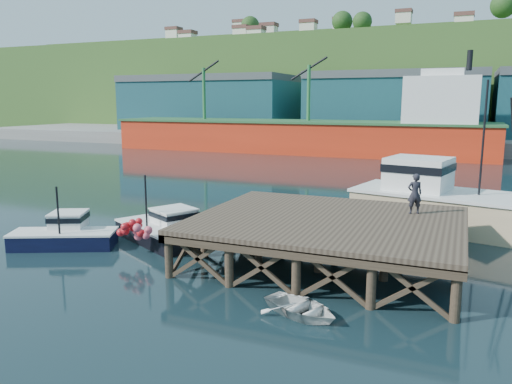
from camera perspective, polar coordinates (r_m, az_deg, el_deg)
The scene contains 12 objects.
ground at distance 25.82m, azimuth -3.85°, elevation -6.44°, with size 300.00×300.00×0.00m, color black.
wharf at distance 23.27m, azimuth 8.12°, elevation -3.45°, with size 12.00×10.00×2.62m.
far_quay at distance 92.98m, azimuth 15.85°, elevation 5.99°, with size 160.00×40.00×2.00m, color gray.
warehouse_left at distance 98.54m, azimuth -5.29°, elevation 9.77°, with size 32.00×16.00×9.00m, color #194F53.
warehouse_mid at distance 87.80m, azimuth 15.63°, elevation 9.37°, with size 28.00×16.00×9.00m, color #194F53.
cargo_ship at distance 72.89m, azimuth 7.12°, elevation 7.03°, with size 55.50×10.00×13.75m.
hillside at distance 122.65m, azimuth 17.85°, elevation 11.54°, with size 220.00×50.00×22.00m, color #2D511E.
boat_navy at distance 27.82m, azimuth -21.00°, elevation -4.48°, with size 5.55×3.98×3.28m.
boat_black at distance 27.38m, azimuth -10.76°, elevation -4.16°, with size 6.28×5.34×3.68m.
trawler at distance 31.05m, azimuth 22.46°, elevation -0.98°, with size 13.53×7.22×8.60m.
dinghy at distance 18.05m, azimuth 5.19°, elevation -13.03°, with size 2.11×2.95×0.61m, color silver.
dockworker at distance 24.98m, azimuth 17.68°, elevation -0.18°, with size 0.71×0.47×1.94m, color black.
Camera 1 is at (11.10, -22.09, 7.46)m, focal length 35.00 mm.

